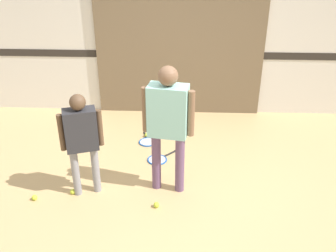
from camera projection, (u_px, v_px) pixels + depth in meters
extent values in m
plane|color=tan|center=(170.00, 184.00, 4.71)|extent=(16.00, 16.00, 0.00)
cube|color=silver|center=(176.00, 19.00, 5.98)|extent=(16.00, 0.06, 3.20)
cube|color=#2D2823|center=(176.00, 55.00, 6.21)|extent=(16.00, 0.01, 0.12)
cube|color=#756047|center=(179.00, 53.00, 6.17)|extent=(2.76, 0.05, 2.13)
cylinder|color=#6B4C70|center=(156.00, 161.00, 4.50)|extent=(0.11, 0.11, 0.76)
cylinder|color=#6B4C70|center=(180.00, 164.00, 4.45)|extent=(0.11, 0.11, 0.76)
cube|color=#99D8D1|center=(168.00, 111.00, 4.16)|extent=(0.48, 0.31, 0.60)
sphere|color=brown|center=(168.00, 76.00, 3.97)|extent=(0.22, 0.22, 0.22)
cylinder|color=brown|center=(145.00, 109.00, 4.21)|extent=(0.08, 0.08, 0.54)
cylinder|color=brown|center=(191.00, 114.00, 4.12)|extent=(0.08, 0.08, 0.54)
cylinder|color=gray|center=(76.00, 172.00, 4.41)|extent=(0.09, 0.09, 0.62)
cylinder|color=gray|center=(96.00, 169.00, 4.46)|extent=(0.09, 0.09, 0.62)
cube|color=#2D2D33|center=(81.00, 130.00, 4.18)|extent=(0.40, 0.30, 0.49)
sphere|color=brown|center=(77.00, 102.00, 4.03)|extent=(0.18, 0.18, 0.18)
cylinder|color=brown|center=(61.00, 133.00, 4.13)|extent=(0.06, 0.06, 0.44)
cylinder|color=brown|center=(100.00, 128.00, 4.24)|extent=(0.06, 0.06, 0.44)
torus|color=blue|center=(148.00, 142.00, 5.65)|extent=(0.33, 0.33, 0.02)
cylinder|color=silver|center=(148.00, 142.00, 5.65)|extent=(0.23, 0.23, 0.01)
cylinder|color=black|center=(145.00, 135.00, 5.84)|extent=(0.07, 0.19, 0.02)
sphere|color=black|center=(144.00, 132.00, 5.92)|extent=(0.03, 0.03, 0.03)
torus|color=blue|center=(157.00, 160.00, 5.21)|extent=(0.39, 0.39, 0.02)
cylinder|color=silver|center=(157.00, 160.00, 5.21)|extent=(0.24, 0.24, 0.01)
cylinder|color=black|center=(170.00, 154.00, 5.35)|extent=(0.17, 0.17, 0.02)
sphere|color=black|center=(175.00, 151.00, 5.41)|extent=(0.03, 0.03, 0.03)
sphere|color=#CCE038|center=(156.00, 205.00, 4.31)|extent=(0.07, 0.07, 0.07)
sphere|color=#CCE038|center=(147.00, 135.00, 5.80)|extent=(0.07, 0.07, 0.07)
sphere|color=#CCE038|center=(73.00, 192.00, 4.53)|extent=(0.07, 0.07, 0.07)
sphere|color=#CCE038|center=(35.00, 198.00, 4.42)|extent=(0.07, 0.07, 0.07)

